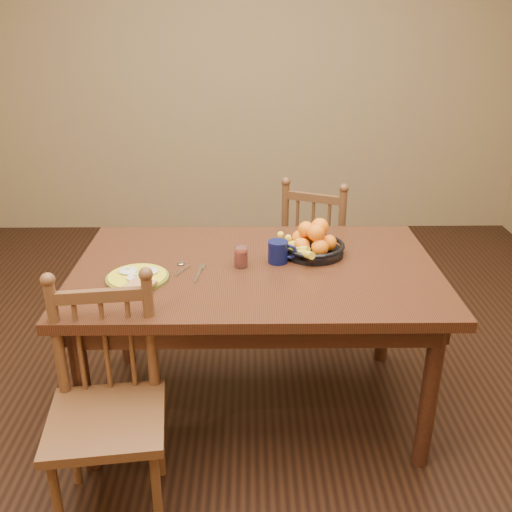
{
  "coord_description": "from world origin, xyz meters",
  "views": [
    {
      "loc": [
        -0.03,
        -2.29,
        1.8
      ],
      "look_at": [
        0.0,
        0.0,
        0.8
      ],
      "focal_mm": 40.0,
      "sensor_mm": 36.0,
      "label": 1
    }
  ],
  "objects_px": {
    "chair_near": "(107,409)",
    "coffee_mug": "(279,252)",
    "breakfast_plate": "(138,277)",
    "fruit_bowl": "(312,243)",
    "dining_table": "(256,284)",
    "chair_far": "(318,253)"
  },
  "relations": [
    {
      "from": "chair_near",
      "to": "coffee_mug",
      "type": "distance_m",
      "value": 0.98
    },
    {
      "from": "breakfast_plate",
      "to": "fruit_bowl",
      "type": "height_order",
      "value": "fruit_bowl"
    },
    {
      "from": "chair_near",
      "to": "breakfast_plate",
      "type": "distance_m",
      "value": 0.56
    },
    {
      "from": "fruit_bowl",
      "to": "dining_table",
      "type": "bearing_deg",
      "value": -152.9
    },
    {
      "from": "fruit_bowl",
      "to": "chair_far",
      "type": "bearing_deg",
      "value": 80.26
    },
    {
      "from": "dining_table",
      "to": "coffee_mug",
      "type": "bearing_deg",
      "value": 23.88
    },
    {
      "from": "dining_table",
      "to": "chair_far",
      "type": "xyz_separation_m",
      "value": [
        0.39,
        0.87,
        -0.23
      ]
    },
    {
      "from": "dining_table",
      "to": "chair_far",
      "type": "distance_m",
      "value": 0.98
    },
    {
      "from": "dining_table",
      "to": "chair_far",
      "type": "bearing_deg",
      "value": 66.13
    },
    {
      "from": "chair_far",
      "to": "chair_near",
      "type": "xyz_separation_m",
      "value": [
        -0.94,
        -1.46,
        0.01
      ]
    },
    {
      "from": "chair_far",
      "to": "coffee_mug",
      "type": "height_order",
      "value": "chair_far"
    },
    {
      "from": "chair_far",
      "to": "dining_table",
      "type": "bearing_deg",
      "value": 89.18
    },
    {
      "from": "dining_table",
      "to": "chair_far",
      "type": "relative_size",
      "value": 1.77
    },
    {
      "from": "chair_far",
      "to": "chair_near",
      "type": "relative_size",
      "value": 0.98
    },
    {
      "from": "chair_far",
      "to": "breakfast_plate",
      "type": "xyz_separation_m",
      "value": [
        -0.88,
        -1.0,
        0.32
      ]
    },
    {
      "from": "chair_near",
      "to": "fruit_bowl",
      "type": "bearing_deg",
      "value": 34.65
    },
    {
      "from": "chair_near",
      "to": "dining_table",
      "type": "bearing_deg",
      "value": 39.83
    },
    {
      "from": "dining_table",
      "to": "breakfast_plate",
      "type": "xyz_separation_m",
      "value": [
        -0.5,
        -0.13,
        0.1
      ]
    },
    {
      "from": "dining_table",
      "to": "fruit_bowl",
      "type": "xyz_separation_m",
      "value": [
        0.26,
        0.13,
        0.14
      ]
    },
    {
      "from": "chair_far",
      "to": "coffee_mug",
      "type": "xyz_separation_m",
      "value": [
        -0.28,
        -0.83,
        0.36
      ]
    },
    {
      "from": "chair_far",
      "to": "fruit_bowl",
      "type": "height_order",
      "value": "fruit_bowl"
    },
    {
      "from": "chair_far",
      "to": "coffee_mug",
      "type": "distance_m",
      "value": 0.95
    }
  ]
}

